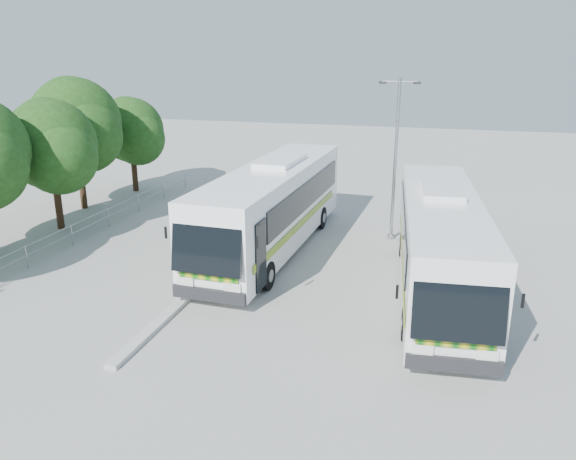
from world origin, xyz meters
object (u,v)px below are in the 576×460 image
(coach_main, at_px, (272,206))
(lamppost, at_px, (396,153))
(tree_far_c, at_px, (52,145))
(tree_far_e, at_px, (132,130))
(coach_adjacent, at_px, (440,242))
(tree_far_d, at_px, (76,124))

(coach_main, bearing_deg, lamppost, 33.00)
(coach_main, bearing_deg, tree_far_c, -178.54)
(tree_far_e, relative_size, coach_main, 0.43)
(coach_adjacent, bearing_deg, tree_far_e, 144.43)
(tree_far_d, relative_size, coach_adjacent, 0.56)
(tree_far_c, xyz_separation_m, tree_far_e, (-0.51, 8.20, -0.37))
(tree_far_c, xyz_separation_m, coach_main, (11.27, -0.13, -2.19))
(tree_far_c, bearing_deg, tree_far_e, 93.54)
(tree_far_d, bearing_deg, tree_far_e, 81.37)
(coach_main, height_order, lamppost, lamppost)
(tree_far_c, height_order, tree_far_d, tree_far_d)
(tree_far_c, relative_size, lamppost, 0.86)
(lamppost, bearing_deg, tree_far_c, -173.62)
(tree_far_d, bearing_deg, tree_far_c, -72.17)
(tree_far_c, bearing_deg, tree_far_d, 107.83)
(tree_far_e, relative_size, lamppost, 0.79)
(tree_far_c, bearing_deg, coach_adjacent, -8.79)
(tree_far_e, distance_m, coach_main, 14.54)
(tree_far_d, height_order, lamppost, lamppost)
(tree_far_d, bearing_deg, lamppost, -2.71)
(coach_adjacent, distance_m, lamppost, 6.56)
(coach_main, height_order, coach_adjacent, coach_main)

